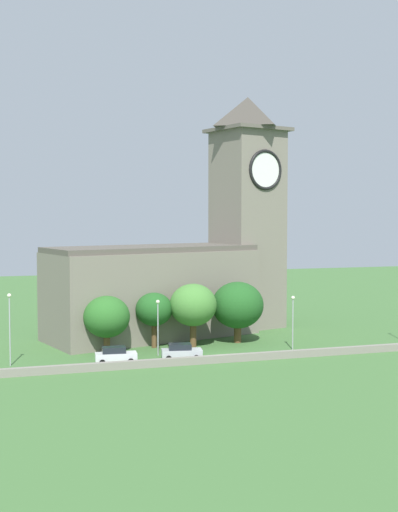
% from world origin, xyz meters
% --- Properties ---
extents(ground_plane, '(200.00, 200.00, 0.00)m').
position_xyz_m(ground_plane, '(0.00, 15.00, 0.00)').
color(ground_plane, '#3D6633').
extents(church, '(36.04, 19.22, 33.31)m').
position_xyz_m(church, '(2.08, 17.53, 10.26)').
color(church, slate).
rests_on(church, ground).
extents(quay_barrier, '(50.38, 0.70, 0.85)m').
position_xyz_m(quay_barrier, '(0.00, -2.10, 0.43)').
color(quay_barrier, gray).
rests_on(quay_barrier, ground).
extents(car_white, '(4.70, 2.37, 1.85)m').
position_xyz_m(car_white, '(-11.45, 0.95, 0.94)').
color(car_white, silver).
rests_on(car_white, ground).
extents(car_silver, '(4.84, 2.91, 1.75)m').
position_xyz_m(car_silver, '(-3.90, 0.97, 0.89)').
color(car_silver, silver).
rests_on(car_silver, ground).
extents(streetlamp_west_end, '(0.44, 0.44, 7.90)m').
position_xyz_m(streetlamp_west_end, '(-22.57, 3.10, 5.18)').
color(streetlamp_west_end, '#9EA0A5').
rests_on(streetlamp_west_end, ground).
extents(streetlamp_west_mid, '(0.44, 0.44, 6.51)m').
position_xyz_m(streetlamp_west_mid, '(-5.93, 3.76, 4.39)').
color(streetlamp_west_mid, '#9EA0A5').
rests_on(streetlamp_west_mid, ground).
extents(streetlamp_central, '(0.44, 0.44, 6.56)m').
position_xyz_m(streetlamp_central, '(10.54, 2.27, 4.42)').
color(streetlamp_central, '#9EA0A5').
rests_on(streetlamp_central, ground).
extents(tree_churchyard, '(5.85, 5.85, 7.86)m').
position_xyz_m(tree_churchyard, '(-0.52, 7.53, 5.19)').
color(tree_churchyard, brown).
rests_on(tree_churchyard, ground).
extents(tree_by_tower, '(5.53, 5.53, 6.79)m').
position_xyz_m(tree_by_tower, '(-11.37, 7.06, 4.28)').
color(tree_by_tower, brown).
rests_on(tree_by_tower, ground).
extents(tree_riverside_west, '(6.63, 6.63, 7.82)m').
position_xyz_m(tree_riverside_west, '(5.73, 8.53, 4.81)').
color(tree_riverside_west, brown).
rests_on(tree_riverside_west, ground).
extents(tree_riverside_east, '(4.58, 4.58, 6.82)m').
position_xyz_m(tree_riverside_east, '(-5.27, 8.46, 4.71)').
color(tree_riverside_east, brown).
rests_on(tree_riverside_east, ground).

